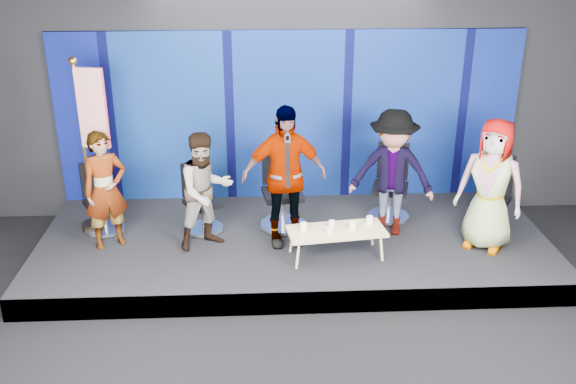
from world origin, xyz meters
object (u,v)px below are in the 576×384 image
panelist_a (105,190)px  coffee_table (336,232)px  panelist_e (491,185)px  mug_c (332,224)px  mug_d (353,225)px  chair_a (102,209)px  chair_b (202,209)px  panelist_d (392,173)px  panelist_c (284,176)px  mug_b (329,231)px  mug_a (304,227)px  chair_c (282,200)px  mug_e (370,220)px  flag_stand (91,143)px  chair_d (390,194)px  chair_e (489,207)px  panelist_b (206,191)px

panelist_a → coffee_table: (3.00, -0.48, -0.44)m
panelist_e → mug_c: 2.13m
mug_d → chair_a: bearing=164.6°
chair_b → coffee_table: 2.00m
panelist_d → mug_c: bearing=-128.7°
panelist_d → coffee_table: panelist_d is taller
panelist_c → coffee_table: size_ratio=1.47×
panelist_e → mug_b: bearing=-137.4°
panelist_a → mug_c: panelist_a is taller
chair_b → mug_a: size_ratio=9.08×
chair_a → panelist_a: panelist_a is taller
panelist_e → mug_c: bearing=-142.1°
mug_a → mug_b: bearing=-18.0°
panelist_d → mug_a: (-1.25, -0.68, -0.45)m
mug_c → chair_a: bearing=164.5°
chair_c → mug_a: size_ratio=10.99×
mug_e → panelist_e: bearing=1.2°
panelist_d → flag_stand: bearing=-166.9°
mug_b → mug_c: mug_c is taller
mug_d → chair_d: bearing=58.4°
chair_c → panelist_d: (1.49, -0.28, 0.50)m
chair_b → mug_b: 1.96m
mug_b → mug_e: 0.62m
chair_e → mug_a: 2.73m
chair_a → mug_e: bearing=-41.1°
chair_e → flag_stand: 5.54m
panelist_b → panelist_c: bearing=-25.9°
panelist_b → chair_c: 1.23m
chair_a → panelist_c: size_ratio=0.51×
panelist_b → mug_a: 1.37m
panelist_b → chair_e: panelist_b is taller
panelist_a → mug_d: 3.26m
panelist_c → chair_d: bearing=16.4°
panelist_e → mug_d: size_ratio=17.44×
panelist_a → flag_stand: 0.71m
panelist_b → panelist_d: (2.51, 0.28, 0.10)m
mug_b → mug_c: (0.05, 0.18, 0.00)m
chair_a → chair_c: chair_c is taller
chair_b → chair_d: 2.74m
chair_a → mug_c: (3.14, -0.87, 0.11)m
panelist_c → flag_stand: (-2.57, 0.48, 0.34)m
panelist_d → mug_a: bearing=-134.7°
mug_e → flag_stand: (-3.68, 0.77, 0.86)m
panelist_b → chair_e: bearing=-24.8°
chair_c → flag_stand: size_ratio=0.48×
chair_d → flag_stand: bearing=-160.0°
panelist_b → panelist_d: 2.53m
panelist_a → chair_b: (1.20, 0.41, -0.47)m
panelist_a → chair_e: size_ratio=1.45×
panelist_a → panelist_c: size_ratio=0.83×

